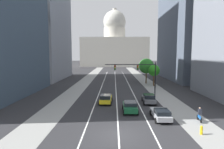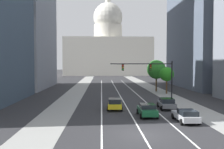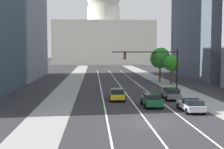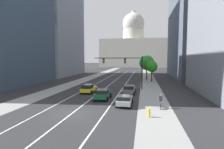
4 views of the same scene
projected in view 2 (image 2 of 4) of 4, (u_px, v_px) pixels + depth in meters
ground_plane at (116, 89)px, 62.12m from camera, size 400.00×400.00×0.00m
sidewalk_left at (77, 91)px, 56.76m from camera, size 3.96×130.00×0.01m
sidewalk_right at (158, 91)px, 57.49m from camera, size 3.96×130.00×0.01m
lane_stripe_left at (102, 97)px, 47.00m from camera, size 0.16×90.00×0.01m
lane_stripe_center at (121, 97)px, 47.14m from camera, size 0.16×90.00×0.01m
lane_stripe_right at (140, 97)px, 47.28m from camera, size 0.16×90.00×0.01m
capitol_building at (108, 50)px, 138.96m from camera, size 45.02×23.43×39.56m
car_green at (147, 110)px, 29.80m from camera, size 2.02×4.10×1.46m
car_yellow at (115, 104)px, 34.17m from camera, size 2.11×4.13×1.55m
car_gray at (167, 103)px, 34.86m from camera, size 2.17×4.28×1.45m
car_silver at (186, 115)px, 26.89m from camera, size 1.98×4.41×1.35m
traffic_signal_mast at (152, 72)px, 39.63m from camera, size 9.51×0.39×6.45m
street_tree_mid_right at (167, 74)px, 52.22m from camera, size 2.88×2.88×5.37m
street_tree_near_right at (156, 70)px, 56.30m from camera, size 4.10×4.10×6.83m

